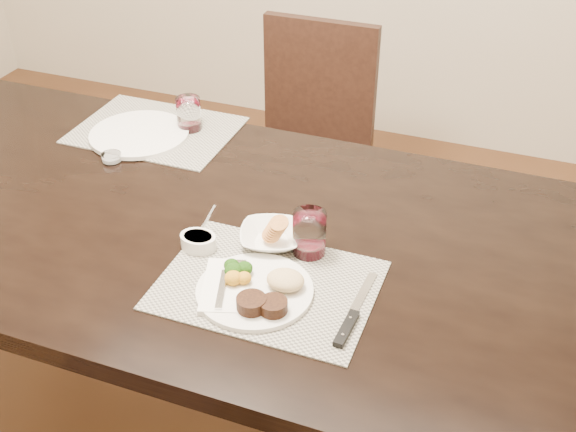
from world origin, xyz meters
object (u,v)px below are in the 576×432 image
at_px(chair_far, 309,135).
at_px(cracker_bowl, 271,236).
at_px(steak_knife, 351,320).
at_px(dinner_plate, 259,290).
at_px(far_plate, 139,134).
at_px(wine_glass_near, 309,235).

relative_size(chair_far, cracker_bowl, 4.96).
bearing_deg(steak_knife, dinner_plate, 179.64).
height_order(dinner_plate, far_plate, dinner_plate).
bearing_deg(far_plate, steak_knife, -33.78).
bearing_deg(steak_knife, chair_far, 115.66).
bearing_deg(dinner_plate, cracker_bowl, 102.43).
bearing_deg(far_plate, wine_glass_near, -28.24).
distance_m(cracker_bowl, wine_glass_near, 0.10).
bearing_deg(chair_far, steak_knife, -67.05).
bearing_deg(steak_knife, wine_glass_near, 132.10).
xyz_separation_m(dinner_plate, wine_glass_near, (0.05, 0.18, 0.03)).
xyz_separation_m(steak_knife, wine_glass_near, (-0.16, 0.19, 0.04)).
relative_size(chair_far, dinner_plate, 3.61).
relative_size(chair_far, steak_knife, 3.68).
distance_m(dinner_plate, far_plate, 0.79).
xyz_separation_m(steak_knife, far_plate, (-0.80, 0.54, 0.00)).
bearing_deg(dinner_plate, chair_far, 102.55).
bearing_deg(wine_glass_near, far_plate, 151.76).
xyz_separation_m(dinner_plate, far_plate, (-0.60, 0.52, -0.01)).
relative_size(chair_far, wine_glass_near, 8.60).
bearing_deg(cracker_bowl, steak_knife, -37.33).
distance_m(chair_far, dinner_plate, 1.21).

